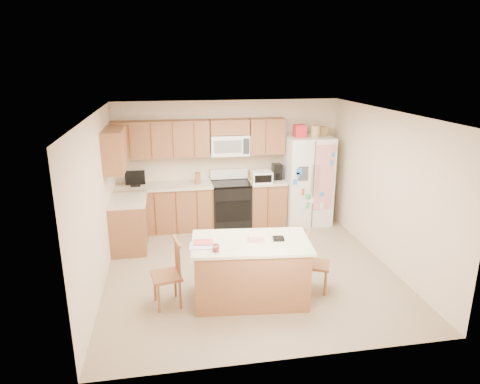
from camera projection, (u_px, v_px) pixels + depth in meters
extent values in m
plane|color=#877755|center=(249.00, 268.00, 6.95)|extent=(4.50, 4.50, 0.00)
cube|color=beige|center=(228.00, 163.00, 8.70)|extent=(4.50, 0.10, 2.50)
cube|color=beige|center=(291.00, 259.00, 4.46)|extent=(4.50, 0.10, 2.50)
cube|color=beige|center=(98.00, 203.00, 6.21)|extent=(0.10, 4.50, 2.50)
cube|color=beige|center=(385.00, 188.00, 6.95)|extent=(0.10, 4.50, 2.50)
cube|color=white|center=(250.00, 113.00, 6.22)|extent=(4.50, 4.50, 0.04)
cube|color=#986039|center=(165.00, 208.00, 8.44)|extent=(1.87, 0.60, 0.88)
cube|color=#986039|center=(266.00, 203.00, 8.78)|extent=(0.72, 0.60, 0.88)
cube|color=#986039|center=(129.00, 225.00, 7.61)|extent=(0.60, 0.95, 0.88)
cube|color=beige|center=(164.00, 186.00, 8.30)|extent=(1.87, 0.64, 0.04)
cube|color=beige|center=(267.00, 181.00, 8.63)|extent=(0.72, 0.64, 0.04)
cube|color=beige|center=(128.00, 200.00, 7.47)|extent=(0.64, 0.95, 0.04)
cube|color=#986039|center=(161.00, 139.00, 8.17)|extent=(1.85, 0.33, 0.70)
cube|color=#986039|center=(266.00, 136.00, 8.51)|extent=(0.70, 0.33, 0.70)
cube|color=#986039|center=(229.00, 127.00, 8.33)|extent=(0.76, 0.33, 0.29)
cube|color=#986039|center=(115.00, 150.00, 7.19)|extent=(0.33, 0.95, 0.70)
cube|color=#5E2C11|center=(129.00, 142.00, 7.92)|extent=(0.02, 0.01, 0.66)
cube|color=#5E2C11|center=(134.00, 215.00, 8.06)|extent=(0.02, 0.01, 0.84)
cube|color=#5E2C11|center=(151.00, 141.00, 7.98)|extent=(0.02, 0.01, 0.66)
cube|color=#5E2C11|center=(155.00, 214.00, 8.12)|extent=(0.02, 0.01, 0.84)
cube|color=#5E2C11|center=(173.00, 140.00, 8.05)|extent=(0.02, 0.01, 0.66)
cube|color=#5E2C11|center=(176.00, 213.00, 8.19)|extent=(0.02, 0.01, 0.84)
cube|color=#5E2C11|center=(194.00, 140.00, 8.11)|extent=(0.01, 0.01, 0.66)
cube|color=#5E2C11|center=(197.00, 212.00, 8.25)|extent=(0.01, 0.01, 0.84)
cube|color=#5E2C11|center=(266.00, 137.00, 8.34)|extent=(0.01, 0.01, 0.66)
cube|color=#5E2C11|center=(268.00, 208.00, 8.48)|extent=(0.01, 0.01, 0.84)
cube|color=white|center=(230.00, 145.00, 8.41)|extent=(0.76, 0.38, 0.40)
cube|color=slate|center=(228.00, 147.00, 8.21)|extent=(0.54, 0.01, 0.24)
cube|color=#262626|center=(246.00, 146.00, 8.27)|extent=(0.12, 0.01, 0.30)
cube|color=#986039|center=(198.00, 178.00, 8.38)|extent=(0.10, 0.14, 0.22)
cube|color=black|center=(136.00, 186.00, 8.23)|extent=(0.18, 0.12, 0.02)
cube|color=black|center=(135.00, 178.00, 8.18)|extent=(0.38, 0.03, 0.28)
cube|color=#D07603|center=(258.00, 175.00, 8.66)|extent=(0.35, 0.22, 0.18)
cube|color=white|center=(262.00, 177.00, 8.44)|extent=(0.40, 0.28, 0.23)
cube|color=black|center=(263.00, 179.00, 8.31)|extent=(0.34, 0.01, 0.15)
cube|color=black|center=(277.00, 172.00, 8.67)|extent=(0.18, 0.22, 0.32)
cylinder|color=black|center=(278.00, 176.00, 8.63)|extent=(0.12, 0.12, 0.12)
cube|color=black|center=(231.00, 205.00, 8.64)|extent=(0.76, 0.64, 0.88)
cube|color=black|center=(233.00, 211.00, 8.34)|extent=(0.68, 0.01, 0.42)
cube|color=black|center=(231.00, 183.00, 8.50)|extent=(0.76, 0.64, 0.03)
cube|color=white|center=(229.00, 174.00, 8.71)|extent=(0.76, 0.10, 0.20)
cube|color=white|center=(307.00, 180.00, 8.71)|extent=(0.90, 0.75, 1.80)
cube|color=#4C4C4C|center=(313.00, 186.00, 8.35)|extent=(0.02, 0.01, 1.75)
cube|color=silver|center=(312.00, 179.00, 8.27)|extent=(0.02, 0.03, 0.55)
cube|color=silver|center=(317.00, 178.00, 8.29)|extent=(0.02, 0.03, 0.55)
cube|color=#3F3F44|center=(303.00, 174.00, 8.24)|extent=(0.20, 0.01, 0.28)
cube|color=#D84C59|center=(324.00, 178.00, 8.33)|extent=(0.42, 0.01, 1.30)
cube|color=red|center=(300.00, 131.00, 8.38)|extent=(0.22, 0.22, 0.24)
cylinder|color=tan|center=(315.00, 131.00, 8.38)|extent=(0.18, 0.18, 0.22)
cube|color=#967248|center=(322.00, 131.00, 8.54)|extent=(0.18, 0.20, 0.18)
cube|color=#986039|center=(251.00, 272.00, 5.95)|extent=(1.60, 1.00, 0.84)
cube|color=beige|center=(251.00, 243.00, 5.82)|extent=(1.69, 1.09, 0.04)
cylinder|color=red|center=(216.00, 249.00, 5.50)|extent=(0.08, 0.08, 0.06)
cylinder|color=white|center=(216.00, 248.00, 5.50)|extent=(0.09, 0.09, 0.09)
cube|color=#FFCAC4|center=(256.00, 237.00, 5.86)|extent=(0.21, 0.17, 0.07)
cube|color=black|center=(278.00, 238.00, 5.86)|extent=(0.16, 0.13, 0.04)
cube|color=white|center=(201.00, 246.00, 5.66)|extent=(0.32, 0.27, 0.01)
cube|color=#D84C4C|center=(203.00, 242.00, 5.73)|extent=(0.28, 0.22, 0.01)
cylinder|color=white|center=(233.00, 249.00, 5.54)|extent=(0.14, 0.04, 0.01)
cube|color=#986039|center=(166.00, 276.00, 5.80)|extent=(0.45, 0.46, 0.04)
cylinder|color=#986039|center=(155.00, 287.00, 5.96)|extent=(0.03, 0.03, 0.41)
cylinder|color=#986039|center=(159.00, 299.00, 5.67)|extent=(0.03, 0.03, 0.41)
cylinder|color=#986039|center=(175.00, 283.00, 6.06)|extent=(0.03, 0.03, 0.41)
cylinder|color=#986039|center=(180.00, 295.00, 5.76)|extent=(0.03, 0.03, 0.41)
cylinder|color=#986039|center=(175.00, 253.00, 5.91)|extent=(0.02, 0.02, 0.46)
cylinder|color=#986039|center=(176.00, 255.00, 5.84)|extent=(0.02, 0.02, 0.46)
cylinder|color=#986039|center=(178.00, 257.00, 5.78)|extent=(0.02, 0.02, 0.46)
cylinder|color=#986039|center=(179.00, 260.00, 5.71)|extent=(0.02, 0.02, 0.46)
cylinder|color=#986039|center=(180.00, 262.00, 5.65)|extent=(0.02, 0.02, 0.46)
cube|color=#986039|center=(177.00, 242.00, 5.71)|extent=(0.10, 0.39, 0.05)
cube|color=#986039|center=(236.00, 255.00, 6.52)|extent=(0.40, 0.39, 0.04)
cylinder|color=#986039|center=(243.00, 262.00, 6.74)|extent=(0.03, 0.03, 0.38)
cylinder|color=#986039|center=(225.00, 264.00, 6.66)|extent=(0.03, 0.03, 0.38)
cylinder|color=#986039|center=(248.00, 270.00, 6.49)|extent=(0.03, 0.03, 0.38)
cylinder|color=#986039|center=(229.00, 272.00, 6.42)|extent=(0.03, 0.03, 0.38)
cylinder|color=#986039|center=(247.00, 244.00, 6.34)|extent=(0.02, 0.02, 0.42)
cylinder|color=#986039|center=(243.00, 244.00, 6.33)|extent=(0.02, 0.02, 0.42)
cylinder|color=#986039|center=(239.00, 245.00, 6.31)|extent=(0.02, 0.02, 0.42)
cylinder|color=#986039|center=(234.00, 245.00, 6.29)|extent=(0.02, 0.02, 0.42)
cylinder|color=#986039|center=(230.00, 246.00, 6.28)|extent=(0.02, 0.02, 0.42)
cube|color=#986039|center=(238.00, 231.00, 6.25)|extent=(0.36, 0.07, 0.04)
cube|color=#986039|center=(317.00, 265.00, 6.20)|extent=(0.48, 0.49, 0.04)
cylinder|color=#986039|center=(325.00, 284.00, 6.09)|extent=(0.03, 0.03, 0.38)
cylinder|color=#986039|center=(326.00, 274.00, 6.37)|extent=(0.03, 0.03, 0.38)
cylinder|color=#986039|center=(306.00, 281.00, 6.15)|extent=(0.03, 0.03, 0.38)
cylinder|color=#986039|center=(308.00, 272.00, 6.43)|extent=(0.03, 0.03, 0.38)
cylinder|color=#986039|center=(306.00, 253.00, 6.04)|extent=(0.02, 0.02, 0.43)
cylinder|color=#986039|center=(307.00, 251.00, 6.10)|extent=(0.02, 0.02, 0.43)
cylinder|color=#986039|center=(307.00, 249.00, 6.16)|extent=(0.02, 0.02, 0.43)
cylinder|color=#986039|center=(308.00, 247.00, 6.23)|extent=(0.02, 0.02, 0.43)
cylinder|color=#986039|center=(308.00, 245.00, 6.29)|extent=(0.02, 0.02, 0.43)
cube|color=#986039|center=(308.00, 235.00, 6.10)|extent=(0.18, 0.34, 0.04)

